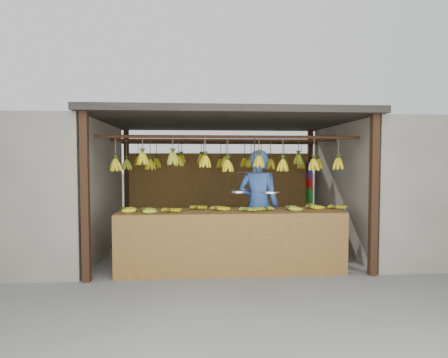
{
  "coord_description": "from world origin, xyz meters",
  "views": [
    {
      "loc": [
        -0.51,
        -6.62,
        1.65
      ],
      "look_at": [
        0.0,
        0.3,
        1.3
      ],
      "focal_mm": 30.0,
      "sensor_mm": 36.0,
      "label": 1
    }
  ],
  "objects": [
    {
      "name": "counter",
      "position": [
        -0.0,
        -1.23,
        0.71
      ],
      "size": [
        3.46,
        0.76,
        0.96
      ],
      "color": "brown",
      "rests_on": "ground"
    },
    {
      "name": "ground",
      "position": [
        0.0,
        0.0,
        0.0
      ],
      "size": [
        80.0,
        80.0,
        0.0
      ],
      "primitive_type": "plane",
      "color": "#5B5B57"
    },
    {
      "name": "hanging_bananas",
      "position": [
        0.0,
        0.01,
        1.61
      ],
      "size": [
        3.57,
        2.25,
        0.39
      ],
      "color": "gold",
      "rests_on": "ground"
    },
    {
      "name": "neighbor_right",
      "position": [
        3.6,
        0.0,
        1.15
      ],
      "size": [
        3.0,
        3.0,
        2.3
      ],
      "primitive_type": "cube",
      "color": "slate",
      "rests_on": "ground"
    },
    {
      "name": "stall",
      "position": [
        0.0,
        0.33,
        1.97
      ],
      "size": [
        4.3,
        3.3,
        2.4
      ],
      "color": "black",
      "rests_on": "ground"
    },
    {
      "name": "neighbor_left",
      "position": [
        -3.6,
        0.0,
        1.15
      ],
      "size": [
        3.0,
        3.0,
        2.3
      ],
      "primitive_type": "cube",
      "color": "slate",
      "rests_on": "ground"
    },
    {
      "name": "bag_bundles",
      "position": [
        1.94,
        1.35,
        1.01
      ],
      "size": [
        0.08,
        0.26,
        1.2
      ],
      "color": "#1426BF",
      "rests_on": "ground"
    },
    {
      "name": "balance_scale",
      "position": [
        0.37,
        -1.0,
        1.21
      ],
      "size": [
        0.75,
        0.41,
        0.85
      ],
      "color": "black",
      "rests_on": "ground"
    },
    {
      "name": "vendor",
      "position": [
        0.5,
        -0.6,
        0.91
      ],
      "size": [
        0.78,
        0.64,
        1.82
      ],
      "primitive_type": "imported",
      "rotation": [
        0.0,
        0.0,
        2.78
      ],
      "color": "#3359A5",
      "rests_on": "ground"
    }
  ]
}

